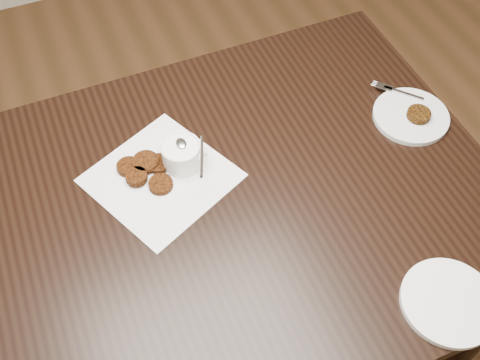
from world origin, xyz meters
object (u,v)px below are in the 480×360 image
at_px(napkin, 161,178).
at_px(sauce_ramekin, 180,145).
at_px(table, 189,297).
at_px(plate_empty, 449,302).
at_px(plate_with_patty, 411,114).

xyz_separation_m(napkin, sauce_ramekin, (0.06, 0.02, 0.06)).
bearing_deg(table, plate_empty, -42.37).
distance_m(napkin, plate_with_patty, 0.60).
bearing_deg(plate_with_patty, table, -174.76).
height_order(table, napkin, napkin).
xyz_separation_m(table, plate_empty, (0.41, -0.38, 0.38)).
xyz_separation_m(plate_with_patty, plate_empty, (-0.20, -0.43, -0.01)).
bearing_deg(table, napkin, 86.94).
bearing_deg(plate_with_patty, napkin, 174.39).
height_order(table, sauce_ramekin, sauce_ramekin).
distance_m(sauce_ramekin, plate_empty, 0.62).
xyz_separation_m(napkin, plate_with_patty, (0.60, -0.06, 0.01)).
height_order(table, plate_with_patty, plate_with_patty).
distance_m(sauce_ramekin, plate_with_patty, 0.55).
bearing_deg(napkin, plate_with_patty, -5.61).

